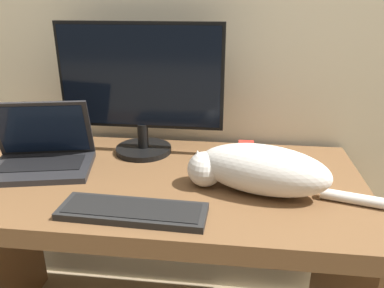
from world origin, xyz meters
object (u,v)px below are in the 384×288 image
object	(u,v)px
monitor	(141,87)
cat	(258,169)
laptop	(42,155)
external_keyboard	(131,211)

from	to	relation	value
monitor	cat	size ratio (longest dim) A/B	0.99
laptop	external_keyboard	size ratio (longest dim) A/B	0.92
cat	laptop	bearing A→B (deg)	-171.68
laptop	cat	distance (m)	0.73
monitor	external_keyboard	xyz separation A→B (m)	(0.07, -0.44, -0.24)
monitor	cat	distance (m)	0.52
monitor	laptop	distance (m)	0.41
monitor	external_keyboard	world-z (taller)	monitor
monitor	cat	bearing A→B (deg)	-32.49
monitor	cat	world-z (taller)	monitor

